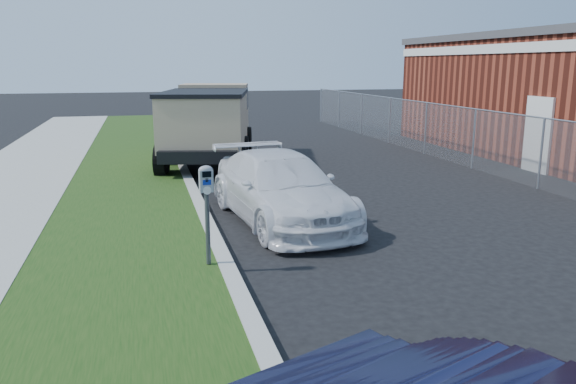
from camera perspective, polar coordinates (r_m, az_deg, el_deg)
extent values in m
plane|color=black|center=(9.30, 10.03, -6.86)|extent=(120.00, 120.00, 0.00)
cube|color=gray|center=(10.44, -7.81, -4.15)|extent=(0.25, 50.00, 0.15)
cube|color=#16370F|center=(10.39, -16.62, -4.72)|extent=(3.00, 50.00, 0.13)
plane|color=slate|center=(17.96, 18.35, 5.13)|extent=(0.00, 30.00, 30.00)
cylinder|color=gray|center=(17.87, 18.56, 7.99)|extent=(0.04, 30.00, 0.04)
cylinder|color=gray|center=(15.56, 24.32, 3.55)|extent=(0.06, 0.06, 1.80)
cylinder|color=gray|center=(17.96, 18.35, 5.13)|extent=(0.06, 0.06, 1.80)
cylinder|color=gray|center=(20.52, 13.82, 6.30)|extent=(0.06, 0.06, 1.80)
cylinder|color=gray|center=(23.19, 10.29, 7.17)|extent=(0.06, 0.06, 1.80)
cylinder|color=gray|center=(25.93, 7.49, 7.84)|extent=(0.06, 0.06, 1.80)
cylinder|color=gray|center=(28.72, 5.22, 8.37)|extent=(0.06, 0.06, 1.80)
cylinder|color=gray|center=(31.55, 3.35, 8.80)|extent=(0.06, 0.06, 1.80)
cube|color=silver|center=(19.49, 21.06, 13.46)|extent=(0.06, 14.00, 0.30)
cube|color=silver|center=(17.98, 24.03, 5.33)|extent=(0.08, 1.10, 2.20)
cylinder|color=#3F4247|center=(8.52, -8.16, -3.72)|extent=(0.07, 0.07, 1.10)
cube|color=gray|center=(8.34, -8.32, 1.14)|extent=(0.20, 0.14, 0.33)
ellipsoid|color=gray|center=(8.31, -8.36, 2.25)|extent=(0.22, 0.15, 0.13)
cube|color=black|center=(8.25, -8.26, 1.79)|extent=(0.13, 0.02, 0.09)
cube|color=navy|center=(8.28, -8.24, 0.97)|extent=(0.12, 0.01, 0.08)
cylinder|color=silver|center=(8.31, -8.21, 0.15)|extent=(0.12, 0.01, 0.12)
cube|color=#3F4247|center=(8.27, -8.25, 1.19)|extent=(0.04, 0.01, 0.06)
imported|color=white|center=(11.29, -0.75, 0.45)|extent=(2.45, 4.89, 1.36)
cube|color=black|center=(17.98, -8.00, 5.01)|extent=(3.43, 6.45, 0.34)
cube|color=#9F8766|center=(20.08, -7.40, 8.10)|extent=(2.58, 2.19, 1.92)
cube|color=black|center=(20.05, -7.43, 9.19)|extent=(2.61, 2.21, 0.57)
cube|color=#9F8766|center=(17.14, -8.36, 7.27)|extent=(3.15, 4.44, 1.53)
cube|color=black|center=(17.08, -8.45, 9.93)|extent=(3.26, 4.55, 0.11)
cube|color=black|center=(21.06, -7.09, 5.97)|extent=(2.27, 0.66, 0.29)
cylinder|color=black|center=(20.23, -10.46, 5.16)|extent=(0.51, 1.00, 0.96)
cylinder|color=black|center=(20.01, -4.19, 5.26)|extent=(0.51, 1.00, 0.96)
cylinder|color=black|center=(17.70, -11.70, 4.04)|extent=(0.51, 1.00, 0.96)
cylinder|color=black|center=(17.45, -4.54, 4.14)|extent=(0.51, 1.00, 0.96)
cylinder|color=black|center=(16.03, -12.74, 3.09)|extent=(0.51, 1.00, 0.96)
cylinder|color=black|center=(15.75, -4.84, 3.19)|extent=(0.51, 1.00, 0.96)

